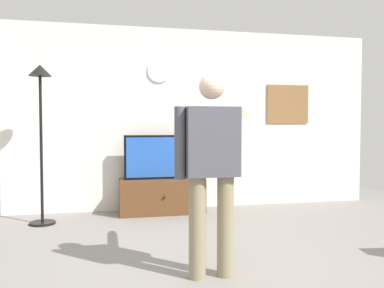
% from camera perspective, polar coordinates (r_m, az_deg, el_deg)
% --- Properties ---
extents(ground_plane, '(8.40, 8.40, 0.00)m').
position_cam_1_polar(ground_plane, '(3.41, 5.55, -18.82)').
color(ground_plane, gray).
extents(back_wall, '(6.40, 0.10, 2.70)m').
position_cam_1_polar(back_wall, '(6.05, -2.99, 3.56)').
color(back_wall, silver).
rests_on(back_wall, ground_plane).
extents(tv_stand, '(1.20, 0.49, 0.49)m').
position_cam_1_polar(tv_stand, '(5.76, -4.32, -7.44)').
color(tv_stand, brown).
rests_on(tv_stand, ground_plane).
extents(television, '(1.06, 0.07, 0.63)m').
position_cam_1_polar(television, '(5.74, -4.40, -1.87)').
color(television, black).
rests_on(television, tv_stand).
extents(wall_clock, '(0.33, 0.03, 0.33)m').
position_cam_1_polar(wall_clock, '(6.02, -4.77, 10.34)').
color(wall_clock, white).
extents(framed_picture, '(0.70, 0.04, 0.61)m').
position_cam_1_polar(framed_picture, '(6.58, 13.48, 5.56)').
color(framed_picture, olive).
extents(floor_lamp, '(0.32, 0.32, 2.01)m').
position_cam_1_polar(floor_lamp, '(5.37, -20.80, 4.47)').
color(floor_lamp, black).
rests_on(floor_lamp, ground_plane).
extents(person_standing_nearer_lamp, '(0.61, 0.78, 1.67)m').
position_cam_1_polar(person_standing_nearer_lamp, '(3.27, 2.76, -2.60)').
color(person_standing_nearer_lamp, gray).
rests_on(person_standing_nearer_lamp, ground_plane).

